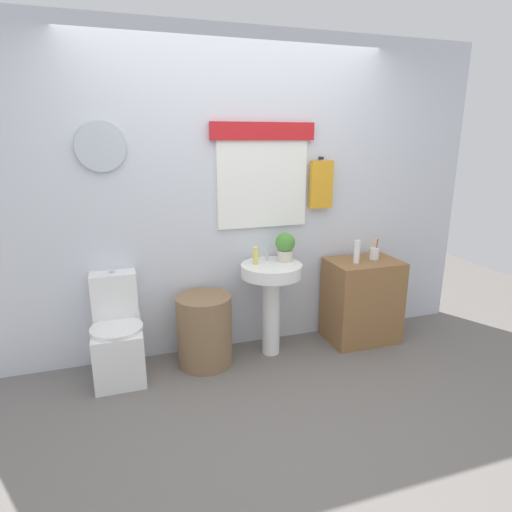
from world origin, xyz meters
name	(u,v)px	position (x,y,z in m)	size (l,w,h in m)	color
ground_plane	(282,416)	(0.00, 0.00, 0.00)	(8.00, 8.00, 0.00)	slate
back_wall	(234,197)	(0.00, 1.15, 1.31)	(4.40, 0.18, 2.60)	silver
toilet	(118,338)	(-1.00, 0.89, 0.30)	(0.38, 0.51, 0.81)	white
laundry_hamper	(205,330)	(-0.34, 0.85, 0.29)	(0.44, 0.44, 0.58)	#846647
pedestal_sink	(271,288)	(0.23, 0.85, 0.59)	(0.50, 0.50, 0.79)	white
faucet	(267,255)	(0.23, 0.97, 0.84)	(0.03, 0.03, 0.10)	silver
wooden_cabinet	(362,300)	(1.09, 0.85, 0.37)	(0.61, 0.44, 0.74)	olive
soap_bottle	(256,256)	(0.11, 0.90, 0.86)	(0.05, 0.05, 0.14)	#DBD166
potted_plant	(285,246)	(0.37, 0.91, 0.92)	(0.16, 0.16, 0.24)	beige
lotion_bottle	(357,252)	(0.99, 0.81, 0.84)	(0.05, 0.05, 0.20)	white
toothbrush_cup	(374,253)	(1.20, 0.87, 0.80)	(0.08, 0.08, 0.19)	silver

